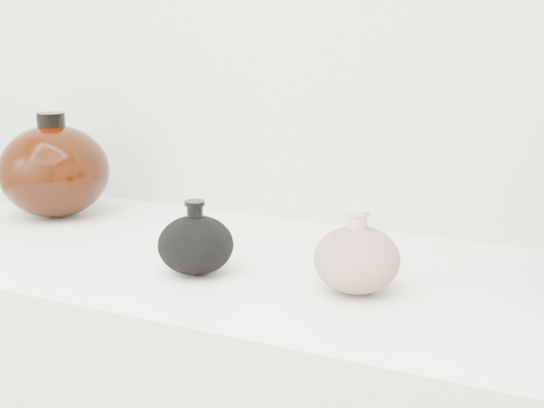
% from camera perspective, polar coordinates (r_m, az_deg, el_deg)
% --- Properties ---
extents(black_gourd_vase, '(0.12, 0.12, 0.10)m').
position_cam_1_polar(black_gourd_vase, '(1.05, -5.76, -3.03)').
color(black_gourd_vase, black).
rests_on(black_gourd_vase, display_counter).
extents(cream_gourd_vase, '(0.15, 0.15, 0.11)m').
position_cam_1_polar(cream_gourd_vase, '(0.98, 6.40, -4.11)').
color(cream_gourd_vase, '#BDAC8F').
rests_on(cream_gourd_vase, display_counter).
extents(left_round_pot, '(0.25, 0.25, 0.19)m').
position_cam_1_polar(left_round_pot, '(1.40, -16.07, 2.44)').
color(left_round_pot, black).
rests_on(left_round_pot, display_counter).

